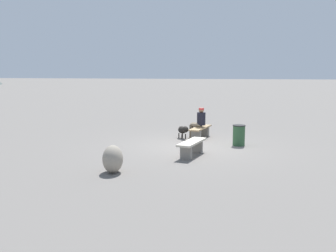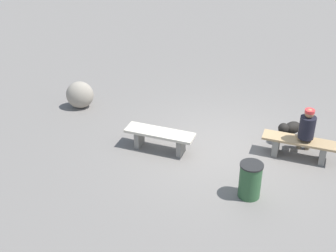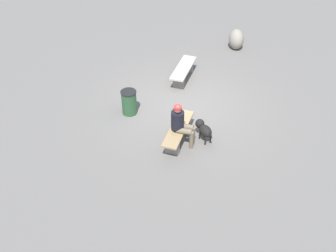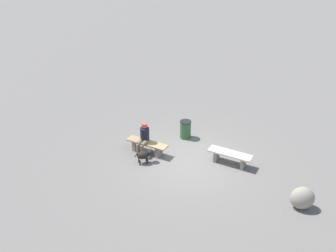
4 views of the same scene
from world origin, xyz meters
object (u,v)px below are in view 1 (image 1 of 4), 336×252
(seated_person, at_px, (199,121))
(boulder, at_px, (113,159))
(bench_left, at_px, (192,145))
(dog, at_px, (183,130))
(bench_right, at_px, (200,131))
(trash_bin, at_px, (239,135))

(seated_person, relative_size, boulder, 1.66)
(bench_left, relative_size, dog, 2.63)
(seated_person, distance_m, dog, 0.75)
(boulder, bearing_deg, dog, -11.52)
(bench_right, bearing_deg, bench_left, -165.63)
(dog, relative_size, trash_bin, 0.83)
(bench_right, distance_m, boulder, 5.75)
(bench_left, distance_m, bench_right, 3.10)
(bench_left, xyz_separation_m, bench_right, (3.10, 0.05, -0.03))
(seated_person, height_order, boulder, seated_person)
(dog, xyz_separation_m, boulder, (-5.33, 1.09, 0.02))
(dog, bearing_deg, seated_person, 77.40)
(seated_person, xyz_separation_m, boulder, (-5.58, 1.69, -0.34))
(bench_right, height_order, dog, dog)
(seated_person, bearing_deg, trash_bin, -117.87)
(bench_right, height_order, boulder, boulder)
(bench_left, relative_size, boulder, 2.22)
(bench_left, distance_m, trash_bin, 2.45)
(seated_person, bearing_deg, boulder, 173.33)
(seated_person, bearing_deg, dog, 122.27)
(dog, distance_m, boulder, 5.44)
(seated_person, relative_size, dog, 1.97)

